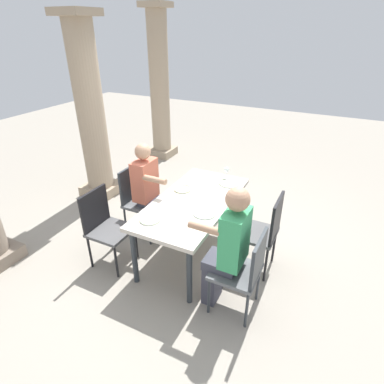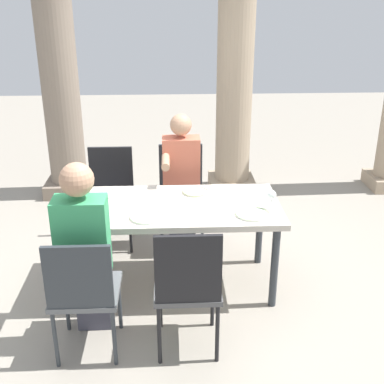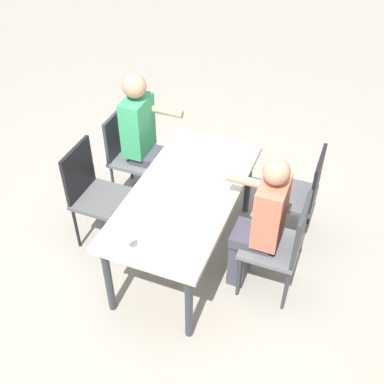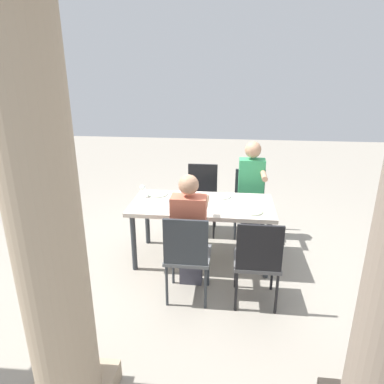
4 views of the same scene
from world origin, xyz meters
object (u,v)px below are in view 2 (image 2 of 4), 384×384
object	(u,v)px
dining_table	(175,213)
stone_column_centre	(235,80)
chair_mid_south	(188,283)
chair_mid_north	(181,188)
diner_woman_green	(85,248)
plate_1	(147,217)
plate_3	(252,214)
diner_man_white	(181,180)
plate_0	(104,194)
wine_glass_3	(272,196)
plate_2	(195,192)
chair_west_north	(111,190)
chair_west_south	(84,289)
stone_column_near	(58,69)

from	to	relation	value
dining_table	stone_column_centre	xyz separation A→B (m)	(0.72, 2.08, 0.68)
chair_mid_south	chair_mid_north	bearing A→B (deg)	90.00
diner_woman_green	plate_1	xyz separation A→B (m)	(0.40, 0.41, 0.02)
stone_column_centre	plate_3	bearing A→B (deg)	-93.46
diner_man_white	plate_0	bearing A→B (deg)	-146.40
plate_3	chair_mid_north	bearing A→B (deg)	115.76
plate_1	wine_glass_3	xyz separation A→B (m)	(0.95, 0.12, 0.11)
diner_man_white	plate_1	distance (m)	0.93
dining_table	plate_3	size ratio (longest dim) A/B	6.54
stone_column_centre	plate_2	xyz separation A→B (m)	(-0.55, -1.85, -0.60)
dining_table	chair_west_north	xyz separation A→B (m)	(-0.60, 0.83, -0.14)
chair_mid_south	plate_0	size ratio (longest dim) A/B	4.42
chair_mid_south	stone_column_centre	world-z (taller)	stone_column_centre
chair_west_north	plate_1	bearing A→B (deg)	-69.92
chair_west_north	chair_mid_south	distance (m)	1.80
dining_table	diner_man_white	world-z (taller)	diner_man_white
plate_0	wine_glass_3	size ratio (longest dim) A/B	1.39
chair_west_north	plate_1	size ratio (longest dim) A/B	3.64
plate_2	chair_west_south	bearing A→B (deg)	-126.19
plate_3	chair_mid_south	bearing A→B (deg)	-129.90
chair_west_north	chair_west_south	distance (m)	1.67
diner_woman_green	diner_man_white	size ratio (longest dim) A/B	1.04
dining_table	wine_glass_3	bearing A→B (deg)	-9.51
plate_3	wine_glass_3	xyz separation A→B (m)	(0.16, 0.10, 0.11)
chair_west_south	dining_table	bearing A→B (deg)	54.07
chair_mid_south	diner_man_white	world-z (taller)	diner_man_white
stone_column_centre	plate_2	world-z (taller)	stone_column_centre
dining_table	plate_1	size ratio (longest dim) A/B	6.59
dining_table	chair_west_north	size ratio (longest dim) A/B	1.81
dining_table	plate_3	xyz separation A→B (m)	(0.58, -0.22, 0.08)
chair_west_north	chair_west_south	world-z (taller)	chair_west_north
chair_mid_north	plate_1	size ratio (longest dim) A/B	3.72
dining_table	stone_column_centre	world-z (taller)	stone_column_centre
plate_1	stone_column_near	bearing A→B (deg)	114.24
plate_1	chair_mid_north	bearing A→B (deg)	75.35
diner_woman_green	plate_1	bearing A→B (deg)	46.34
chair_west_south	stone_column_centre	size ratio (longest dim) A/B	0.33
chair_mid_north	diner_woman_green	size ratio (longest dim) A/B	0.70
chair_west_north	chair_mid_south	xyz separation A→B (m)	(0.67, -1.67, 0.02)
diner_woman_green	plate_0	world-z (taller)	diner_woman_green
stone_column_centre	plate_3	size ratio (longest dim) A/B	10.74
chair_west_south	stone_column_centre	bearing A→B (deg)	65.59
diner_man_white	stone_column_near	xyz separation A→B (m)	(-1.32, 1.44, 0.80)
plate_0	chair_mid_south	bearing A→B (deg)	-58.27
stone_column_centre	chair_west_south	bearing A→B (deg)	-114.41
chair_mid_south	chair_west_north	bearing A→B (deg)	111.98
stone_column_centre	plate_0	bearing A→B (deg)	-124.83
diner_woman_green	stone_column_centre	size ratio (longest dim) A/B	0.49
chair_mid_south	stone_column_near	world-z (taller)	stone_column_near
chair_west_south	stone_column_centre	distance (m)	3.31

